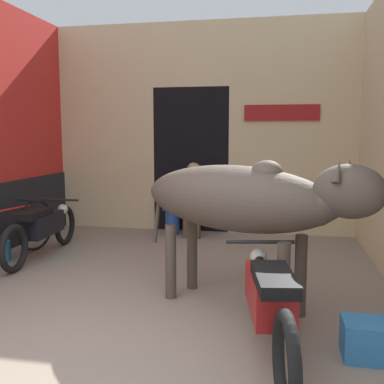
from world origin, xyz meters
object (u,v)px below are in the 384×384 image
(motorcycle_far, at_px, (42,227))
(crate, at_px, (373,340))
(motorcycle_near, at_px, (269,300))
(bicycle, at_px, (7,232))
(plastic_stool, at_px, (172,220))
(shopkeeper_seated, at_px, (193,197))
(bucket, at_px, (0,251))
(cow, at_px, (246,200))

(motorcycle_far, distance_m, crate, 4.32)
(motorcycle_near, distance_m, bicycle, 3.93)
(motorcycle_far, xyz_separation_m, crate, (3.79, -2.05, -0.26))
(bicycle, relative_size, plastic_stool, 3.94)
(motorcycle_far, bearing_deg, bicycle, -153.88)
(motorcycle_near, bearing_deg, plastic_stool, 113.32)
(plastic_stool, bearing_deg, bicycle, -132.86)
(shopkeeper_seated, distance_m, bucket, 2.93)
(motorcycle_far, bearing_deg, crate, -28.35)
(shopkeeper_seated, relative_size, bucket, 4.56)
(shopkeeper_seated, xyz_separation_m, plastic_stool, (-0.37, 0.11, -0.40))
(cow, bearing_deg, motorcycle_far, 155.06)
(cow, height_order, bucket, cow)
(motorcycle_near, distance_m, shopkeeper_seated, 3.95)
(motorcycle_near, xyz_separation_m, bucket, (-3.47, 1.84, -0.29))
(crate, relative_size, bucket, 1.69)
(motorcycle_near, distance_m, crate, 0.82)
(bucket, bearing_deg, plastic_stool, 47.85)
(shopkeeper_seated, bearing_deg, bicycle, -140.07)
(motorcycle_far, xyz_separation_m, bucket, (-0.44, -0.29, -0.27))
(shopkeeper_seated, xyz_separation_m, bucket, (-2.18, -1.89, -0.50))
(motorcycle_far, bearing_deg, shopkeeper_seated, 42.41)
(shopkeeper_seated, distance_m, plastic_stool, 0.56)
(plastic_stool, relative_size, bucket, 1.68)
(cow, bearing_deg, motorcycle_near, -73.74)
(motorcycle_near, bearing_deg, motorcycle_far, 144.90)
(bicycle, bearing_deg, shopkeeper_seated, 39.93)
(plastic_stool, xyz_separation_m, bucket, (-1.81, -2.00, -0.10))
(plastic_stool, distance_m, bucket, 2.70)
(motorcycle_far, bearing_deg, bucket, -146.16)
(motorcycle_far, relative_size, crate, 4.46)
(motorcycle_far, distance_m, plastic_stool, 2.20)
(bucket, bearing_deg, crate, -22.53)
(cow, xyz_separation_m, plastic_stool, (-1.41, 3.01, -0.81))
(shopkeeper_seated, bearing_deg, plastic_stool, 163.05)
(plastic_stool, bearing_deg, bucket, -132.15)
(cow, relative_size, motorcycle_far, 1.19)
(plastic_stool, bearing_deg, motorcycle_far, -128.84)
(cow, relative_size, bucket, 8.95)
(crate, bearing_deg, motorcycle_far, 151.65)
(cow, height_order, motorcycle_far, cow)
(bicycle, height_order, shopkeeper_seated, shopkeeper_seated)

